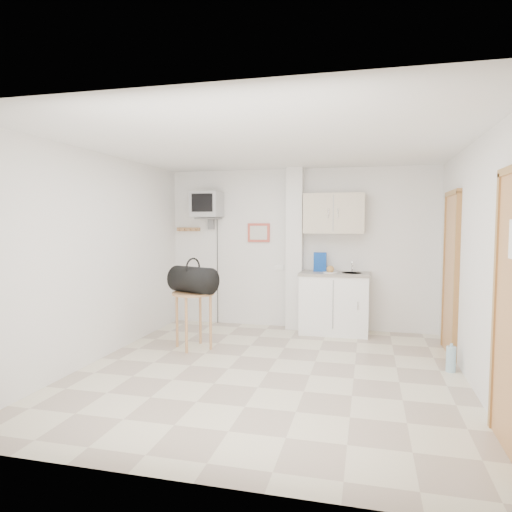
% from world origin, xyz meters
% --- Properties ---
extents(ground, '(4.50, 4.50, 0.00)m').
position_xyz_m(ground, '(0.00, 0.00, 0.00)').
color(ground, beige).
rests_on(ground, ground).
extents(room_envelope, '(4.24, 4.54, 2.55)m').
position_xyz_m(room_envelope, '(0.24, 0.09, 1.54)').
color(room_envelope, white).
rests_on(room_envelope, ground).
extents(kitchenette, '(1.03, 0.58, 2.10)m').
position_xyz_m(kitchenette, '(0.57, 2.00, 0.80)').
color(kitchenette, white).
rests_on(kitchenette, ground).
extents(crt_television, '(0.44, 0.45, 2.15)m').
position_xyz_m(crt_television, '(-1.45, 2.02, 1.94)').
color(crt_television, slate).
rests_on(crt_television, ground).
extents(round_table, '(0.56, 0.56, 0.75)m').
position_xyz_m(round_table, '(-1.17, 0.70, 0.63)').
color(round_table, '#AA7548').
rests_on(round_table, ground).
extents(duffel_bag, '(0.70, 0.55, 0.46)m').
position_xyz_m(duffel_bag, '(-1.15, 0.66, 0.92)').
color(duffel_bag, black).
rests_on(duffel_bag, round_table).
extents(water_bottle, '(0.11, 0.11, 0.32)m').
position_xyz_m(water_bottle, '(1.98, 0.49, 0.14)').
color(water_bottle, '#94BDCE').
rests_on(water_bottle, ground).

